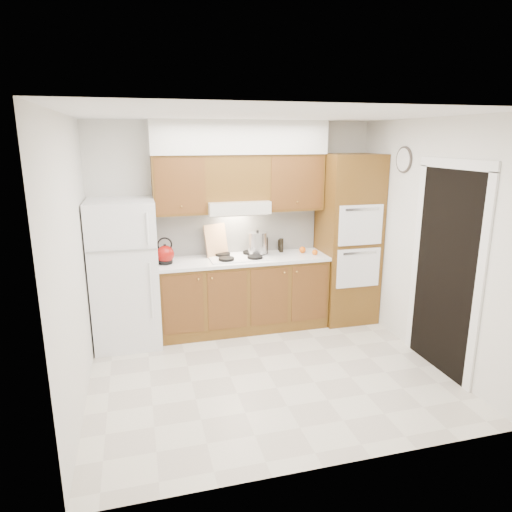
{
  "coord_description": "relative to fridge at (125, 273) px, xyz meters",
  "views": [
    {
      "loc": [
        -1.24,
        -4.18,
        2.39
      ],
      "look_at": [
        -0.0,
        0.45,
        1.15
      ],
      "focal_mm": 32.0,
      "sensor_mm": 36.0,
      "label": 1
    }
  ],
  "objects": [
    {
      "name": "orange_near",
      "position": [
        2.35,
        -0.05,
        0.12
      ],
      "size": [
        0.09,
        0.09,
        0.07
      ],
      "primitive_type": "sphere",
      "rotation": [
        0.0,
        0.0,
        0.28
      ],
      "color": "#F4510C",
      "rests_on": "countertop"
    },
    {
      "name": "range_hood",
      "position": [
        1.38,
        0.13,
        0.71
      ],
      "size": [
        0.75,
        0.45,
        0.15
      ],
      "primitive_type": "cube",
      "color": "silver",
      "rests_on": "wall_back"
    },
    {
      "name": "oven_cabinet",
      "position": [
        2.85,
        0.03,
        0.24
      ],
      "size": [
        0.7,
        0.65,
        2.2
      ],
      "primitive_type": "cube",
      "color": "brown",
      "rests_on": "floor"
    },
    {
      "name": "ceiling",
      "position": [
        1.41,
        -1.14,
        1.74
      ],
      "size": [
        3.6,
        3.6,
        0.0
      ],
      "primitive_type": "plane",
      "color": "white",
      "rests_on": "wall_back"
    },
    {
      "name": "wall_right",
      "position": [
        3.21,
        -1.14,
        0.44
      ],
      "size": [
        0.02,
        3.0,
        2.6
      ],
      "primitive_type": "cube",
      "color": "silver",
      "rests_on": "floor"
    },
    {
      "name": "base_cabinets",
      "position": [
        1.43,
        0.06,
        -0.41
      ],
      "size": [
        2.11,
        0.6,
        0.9
      ],
      "primitive_type": "cube",
      "color": "brown",
      "rests_on": "floor"
    },
    {
      "name": "soffit",
      "position": [
        1.43,
        0.18,
        1.54
      ],
      "size": [
        2.13,
        0.36,
        0.4
      ],
      "primitive_type": "cube",
      "color": "silver",
      "rests_on": "wall_back"
    },
    {
      "name": "kettle",
      "position": [
        0.47,
        0.01,
        0.2
      ],
      "size": [
        0.28,
        0.28,
        0.21
      ],
      "primitive_type": "sphere",
      "rotation": [
        0.0,
        0.0,
        0.42
      ],
      "color": "maroon",
      "rests_on": "countertop"
    },
    {
      "name": "floor",
      "position": [
        1.41,
        -1.14,
        -0.86
      ],
      "size": [
        3.6,
        3.6,
        0.0
      ],
      "primitive_type": "plane",
      "color": "beige",
      "rests_on": "ground"
    },
    {
      "name": "upper_cab_left",
      "position": [
        0.69,
        0.19,
        0.99
      ],
      "size": [
        0.63,
        0.33,
        0.7
      ],
      "primitive_type": "cube",
      "color": "brown",
      "rests_on": "wall_back"
    },
    {
      "name": "upper_cab_right",
      "position": [
        2.12,
        0.19,
        0.99
      ],
      "size": [
        0.73,
        0.33,
        0.7
      ],
      "primitive_type": "cube",
      "color": "brown",
      "rests_on": "wall_back"
    },
    {
      "name": "wall_back",
      "position": [
        1.41,
        0.36,
        0.44
      ],
      "size": [
        3.6,
        0.02,
        2.6
      ],
      "primitive_type": "cube",
      "color": "silver",
      "rests_on": "floor"
    },
    {
      "name": "backsplash",
      "position": [
        1.43,
        0.34,
        0.36
      ],
      "size": [
        2.11,
        0.03,
        0.56
      ],
      "primitive_type": "cube",
      "color": "white",
      "rests_on": "countertop"
    },
    {
      "name": "orange_far",
      "position": [
        2.24,
        0.09,
        0.12
      ],
      "size": [
        0.1,
        0.1,
        0.08
      ],
      "primitive_type": "sphere",
      "rotation": [
        0.0,
        0.0,
        0.28
      ],
      "color": "orange",
      "rests_on": "countertop"
    },
    {
      "name": "fridge",
      "position": [
        0.0,
        0.0,
        0.0
      ],
      "size": [
        0.75,
        0.72,
        1.72
      ],
      "primitive_type": "cube",
      "color": "white",
      "rests_on": "floor"
    },
    {
      "name": "condiment_b",
      "position": [
        1.98,
        0.21,
        0.17
      ],
      "size": [
        0.06,
        0.06,
        0.18
      ],
      "primitive_type": "cylinder",
      "rotation": [
        0.0,
        0.0,
        -0.09
      ],
      "color": "black",
      "rests_on": "countertop"
    },
    {
      "name": "condiment_c",
      "position": [
        2.0,
        0.31,
        0.15
      ],
      "size": [
        0.06,
        0.06,
        0.14
      ],
      "primitive_type": "cylinder",
      "rotation": [
        0.0,
        0.0,
        -0.16
      ],
      "color": "black",
      "rests_on": "countertop"
    },
    {
      "name": "cutting_board",
      "position": [
        1.13,
        0.24,
        0.28
      ],
      "size": [
        0.33,
        0.22,
        0.41
      ],
      "primitive_type": "cube",
      "rotation": [
        -0.21,
        0.0,
        0.42
      ],
      "color": "tan",
      "rests_on": "countertop"
    },
    {
      "name": "condiment_a",
      "position": [
        1.77,
        0.2,
        0.19
      ],
      "size": [
        0.07,
        0.07,
        0.21
      ],
      "primitive_type": "cylinder",
      "rotation": [
        0.0,
        0.0,
        -0.11
      ],
      "color": "black",
      "rests_on": "countertop"
    },
    {
      "name": "countertop",
      "position": [
        1.43,
        0.05,
        0.06
      ],
      "size": [
        2.13,
        0.62,
        0.04
      ],
      "primitive_type": "cube",
      "color": "white",
      "rests_on": "base_cabinets"
    },
    {
      "name": "doorway",
      "position": [
        3.19,
        -1.49,
        0.19
      ],
      "size": [
        0.02,
        0.9,
        2.1
      ],
      "primitive_type": "cube",
      "color": "black",
      "rests_on": "floor"
    },
    {
      "name": "upper_cab_over_hood",
      "position": [
        1.38,
        0.19,
        1.06
      ],
      "size": [
        0.75,
        0.33,
        0.55
      ],
      "primitive_type": "cube",
      "color": "brown",
      "rests_on": "range_hood"
    },
    {
      "name": "wall_left",
      "position": [
        -0.4,
        -1.14,
        0.44
      ],
      "size": [
        0.02,
        3.0,
        2.6
      ],
      "primitive_type": "cube",
      "color": "silver",
      "rests_on": "floor"
    },
    {
      "name": "stock_pot",
      "position": [
        1.64,
        0.14,
        0.24
      ],
      "size": [
        0.32,
        0.32,
        0.26
      ],
      "primitive_type": "cylinder",
      "rotation": [
        0.0,
        0.0,
        -0.37
      ],
      "color": "#B2B2B6",
      "rests_on": "cooktop"
    },
    {
      "name": "wall_clock",
      "position": [
        3.19,
        -0.59,
        1.29
      ],
      "size": [
        0.02,
        0.3,
        0.3
      ],
      "primitive_type": "cylinder",
      "rotation": [
        0.0,
        1.57,
        0.0
      ],
      "color": "#3F3833",
      "rests_on": "wall_right"
    },
    {
      "name": "cooktop",
      "position": [
        1.38,
        0.07,
        0.09
      ],
      "size": [
        0.74,
        0.5,
        0.01
      ],
      "primitive_type": "cube",
      "color": "white",
      "rests_on": "countertop"
    }
  ]
}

